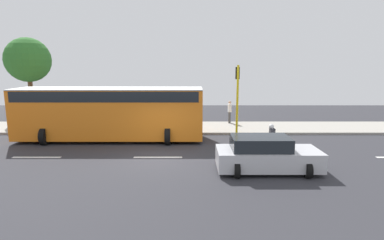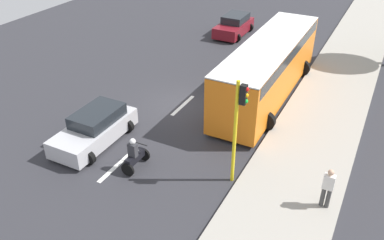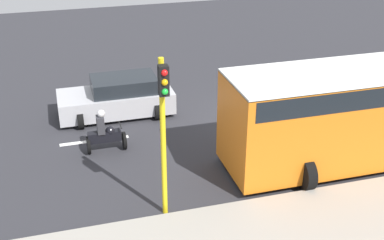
# 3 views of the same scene
# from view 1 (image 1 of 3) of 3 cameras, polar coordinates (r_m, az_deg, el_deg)

# --- Properties ---
(ground_plane) EXTENTS (40.00, 60.00, 0.10)m
(ground_plane) POSITION_cam_1_polar(r_m,az_deg,el_deg) (15.45, -6.31, -7.07)
(ground_plane) COLOR #2D2D33
(sidewalk) EXTENTS (4.00, 60.00, 0.15)m
(sidewalk) POSITION_cam_1_polar(r_m,az_deg,el_deg) (22.17, -4.36, -1.41)
(sidewalk) COLOR #9E998E
(sidewalk) RESTS_ON ground
(lane_stripe_north) EXTENTS (0.20, 2.40, 0.01)m
(lane_stripe_north) POSITION_cam_1_polar(r_m,az_deg,el_deg) (15.93, 15.82, -6.65)
(lane_stripe_north) COLOR white
(lane_stripe_north) RESTS_ON ground
(lane_stripe_mid) EXTENTS (0.20, 2.40, 0.01)m
(lane_stripe_mid) POSITION_cam_1_polar(r_m,az_deg,el_deg) (15.43, -6.32, -6.87)
(lane_stripe_mid) COLOR white
(lane_stripe_mid) RESTS_ON ground
(lane_stripe_south) EXTENTS (0.20, 2.40, 0.01)m
(lane_stripe_south) POSITION_cam_1_polar(r_m,az_deg,el_deg) (17.15, -26.78, -6.18)
(lane_stripe_south) COLOR white
(lane_stripe_south) RESTS_ON ground
(car_silver) EXTENTS (2.28, 4.35, 1.52)m
(car_silver) POSITION_cam_1_polar(r_m,az_deg,el_deg) (13.63, 13.51, -6.30)
(car_silver) COLOR #B7B7BC
(car_silver) RESTS_ON ground
(city_bus) EXTENTS (3.20, 11.00, 3.16)m
(city_bus) POSITION_cam_1_polar(r_m,az_deg,el_deg) (19.09, -14.90, 1.80)
(city_bus) COLOR orange
(city_bus) RESTS_ON ground
(motorcycle) EXTENTS (0.60, 1.30, 1.53)m
(motorcycle) POSITION_cam_1_polar(r_m,az_deg,el_deg) (16.44, 14.13, -3.76)
(motorcycle) COLOR black
(motorcycle) RESTS_ON ground
(pedestrian_near_signal) EXTENTS (0.40, 0.24, 1.69)m
(pedestrian_near_signal) POSITION_cam_1_polar(r_m,az_deg,el_deg) (23.50, 6.97, 1.64)
(pedestrian_near_signal) COLOR #3F3F3F
(pedestrian_near_signal) RESTS_ON sidewalk
(traffic_light_corner) EXTENTS (0.49, 0.24, 4.50)m
(traffic_light_corner) POSITION_cam_1_polar(r_m,az_deg,el_deg) (19.78, 8.39, 5.47)
(traffic_light_corner) COLOR yellow
(traffic_light_corner) RESTS_ON ground
(street_tree_south) EXTENTS (3.55, 3.55, 6.68)m
(street_tree_south) POSITION_cam_1_polar(r_m,az_deg,el_deg) (28.46, -28.04, 9.72)
(street_tree_south) COLOR brown
(street_tree_south) RESTS_ON ground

